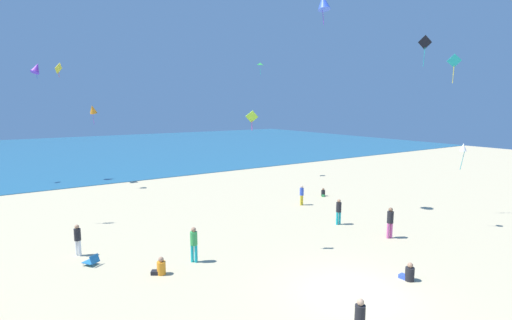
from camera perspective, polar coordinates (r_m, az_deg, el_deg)
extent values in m
plane|color=#C6B58C|center=(23.87, -4.42, -9.88)|extent=(120.00, 120.00, 0.00)
cube|color=#236084|center=(68.56, -24.28, 1.25)|extent=(120.00, 60.00, 0.05)
cube|color=#2370B2|center=(20.08, -23.27, -13.63)|extent=(0.71, 0.73, 0.03)
cube|color=#2370B2|center=(19.81, -22.69, -13.32)|extent=(0.50, 0.40, 0.38)
cylinder|color=#B7B7BC|center=(20.07, -24.12, -13.92)|extent=(0.02, 0.02, 0.15)
cylinder|color=#B7B7BC|center=(20.38, -23.08, -13.52)|extent=(0.02, 0.02, 0.15)
cylinder|color=black|center=(32.12, 9.87, -4.83)|extent=(0.45, 0.45, 0.48)
sphere|color=#846047|center=(32.05, 9.88, -4.26)|extent=(0.19, 0.19, 0.19)
cube|color=green|center=(31.97, 9.86, -5.20)|extent=(0.42, 0.42, 0.14)
cylinder|color=black|center=(18.20, 21.72, -15.36)|extent=(0.41, 0.41, 0.58)
sphere|color=#A87A5B|center=(18.05, 21.78, -14.21)|extent=(0.23, 0.23, 0.23)
cube|color=blue|center=(18.39, 21.03, -15.78)|extent=(0.33, 0.45, 0.17)
cylinder|color=black|center=(12.94, 15.08, -21.14)|extent=(0.39, 0.39, 0.60)
sphere|color=tan|center=(12.75, 15.15, -19.57)|extent=(0.22, 0.22, 0.22)
cylinder|color=orange|center=(18.05, -13.78, -15.20)|extent=(0.53, 0.53, 0.58)
sphere|color=#A87A5B|center=(17.90, -13.83, -14.04)|extent=(0.23, 0.23, 0.23)
cube|color=black|center=(18.19, -14.50, -15.75)|extent=(0.51, 0.48, 0.17)
cylinder|color=#D8599E|center=(23.17, 19.30, -9.76)|extent=(0.15, 0.15, 0.87)
cylinder|color=#D8599E|center=(23.06, 18.90, -9.83)|extent=(0.15, 0.15, 0.87)
cylinder|color=black|center=(22.90, 19.19, -7.97)|extent=(0.44, 0.44, 0.65)
sphere|color=#846047|center=(22.78, 19.24, -6.92)|extent=(0.24, 0.24, 0.24)
cylinder|color=#19ADB2|center=(18.93, -8.84, -13.49)|extent=(0.15, 0.15, 0.85)
cylinder|color=#19ADB2|center=(19.01, -9.38, -13.41)|extent=(0.15, 0.15, 0.85)
cylinder|color=green|center=(18.71, -9.16, -11.33)|extent=(0.48, 0.48, 0.64)
sphere|color=#A87A5B|center=(18.57, -9.19, -10.10)|extent=(0.23, 0.23, 0.23)
cylinder|color=white|center=(21.30, -24.56, -11.75)|extent=(0.14, 0.14, 0.79)
cylinder|color=white|center=(21.43, -24.89, -11.65)|extent=(0.14, 0.14, 0.79)
cylinder|color=black|center=(21.15, -24.83, -9.94)|extent=(0.44, 0.44, 0.59)
sphere|color=#A87A5B|center=(21.04, -24.90, -8.93)|extent=(0.22, 0.22, 0.22)
cylinder|color=#19ADB2|center=(24.74, 11.87, -8.41)|extent=(0.14, 0.14, 0.80)
cylinder|color=#19ADB2|center=(24.83, 12.23, -8.36)|extent=(0.14, 0.14, 0.80)
cylinder|color=black|center=(24.60, 12.10, -6.82)|extent=(0.39, 0.39, 0.60)
sphere|color=#A87A5B|center=(24.50, 12.13, -5.91)|extent=(0.22, 0.22, 0.22)
cylinder|color=yellow|center=(28.94, 6.64, -5.93)|extent=(0.13, 0.13, 0.74)
cylinder|color=yellow|center=(29.07, 6.84, -5.87)|extent=(0.13, 0.13, 0.74)
cylinder|color=blue|center=(28.86, 6.76, -4.65)|extent=(0.35, 0.35, 0.55)
sphere|color=beige|center=(28.78, 6.77, -3.94)|extent=(0.20, 0.20, 0.20)
cube|color=yellow|center=(40.28, -27.11, 11.94)|extent=(0.71, 0.80, 0.98)
cylinder|color=red|center=(40.23, -27.06, 11.10)|extent=(0.08, 0.11, 0.45)
cube|color=#1EADAD|center=(25.59, 27.19, 12.89)|extent=(0.52, 0.65, 0.77)
cylinder|color=yellow|center=(25.53, 27.07, 11.16)|extent=(0.15, 0.08, 0.99)
cone|color=blue|center=(27.55, 9.91, 21.94)|extent=(0.96, 1.12, 1.14)
cylinder|color=purple|center=(27.34, 9.86, 20.07)|extent=(0.06, 0.20, 1.02)
cone|color=white|center=(25.88, 28.25, 1.68)|extent=(0.39, 0.40, 0.48)
cylinder|color=#1EADAD|center=(25.97, 28.13, -0.04)|extent=(0.03, 0.23, 1.18)
pyramid|color=green|center=(39.58, 0.65, 13.99)|extent=(0.70, 0.54, 0.24)
cylinder|color=#1EADAD|center=(39.52, 0.64, 12.86)|extent=(0.04, 0.05, 0.69)
cone|color=purple|center=(42.81, -29.65, 11.71)|extent=(1.39, 1.29, 1.21)
cylinder|color=blue|center=(42.76, -29.58, 10.80)|extent=(0.06, 0.05, 0.57)
cone|color=orange|center=(36.27, -22.93, 6.92)|extent=(0.96, 1.00, 0.87)
cylinder|color=purple|center=(36.29, -22.86, 5.65)|extent=(0.17, 0.21, 1.01)
cube|color=black|center=(27.68, 23.64, 15.62)|extent=(0.75, 0.54, 0.89)
cylinder|color=#1EADAD|center=(27.57, 23.53, 13.76)|extent=(0.09, 0.13, 1.18)
cube|color=#99DB33|center=(18.82, -0.61, 6.41)|extent=(0.60, 0.25, 0.61)
cylinder|color=#DB3DA8|center=(18.84, -0.61, 5.05)|extent=(0.03, 0.03, 0.45)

